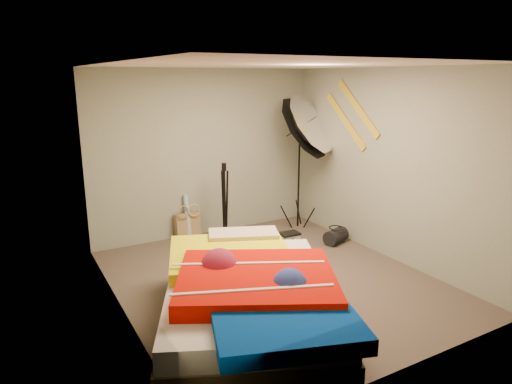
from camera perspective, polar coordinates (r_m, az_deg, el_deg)
floor at (r=5.59m, az=2.17°, el=-10.94°), size 4.00×4.00×0.00m
ceiling at (r=5.06m, az=2.44°, el=15.60°), size 4.00×4.00×0.00m
wall_back at (r=6.94m, az=-6.44°, el=4.78°), size 3.50×0.00×3.50m
wall_front at (r=3.70m, az=18.82°, el=-4.31°), size 3.50×0.00×3.50m
wall_left at (r=4.54m, az=-16.85°, el=-0.77°), size 0.00×4.00×4.00m
wall_right at (r=6.27m, az=16.07°, el=3.31°), size 0.00×4.00×4.00m
tote_bag at (r=6.97m, az=-8.55°, el=-4.19°), size 0.40×0.20×0.40m
wrapping_roll at (r=6.93m, az=-8.56°, el=-3.09°), size 0.08×0.19×0.67m
camera_case at (r=6.43m, az=4.19°, el=-6.33°), size 0.26×0.19×0.25m
duffel_bag at (r=6.80m, az=9.94°, el=-5.46°), size 0.41×0.33×0.22m
wall_stripe_upper at (r=6.60m, az=12.62°, el=10.18°), size 0.02×0.91×0.78m
wall_stripe_lower at (r=6.80m, az=11.12°, el=8.67°), size 0.02×0.91×0.78m
bed at (r=4.47m, az=-0.78°, el=-13.00°), size 2.36×2.80×0.66m
photo_umbrella at (r=6.96m, az=5.90°, el=7.84°), size 1.09×1.23×2.25m
camera_tripod at (r=6.58m, az=-3.97°, el=-0.72°), size 0.09×0.09×1.19m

